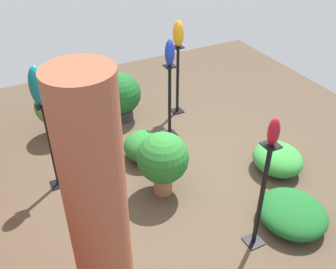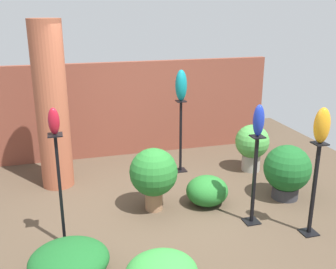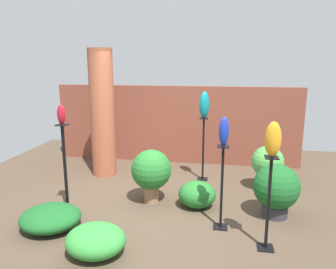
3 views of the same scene
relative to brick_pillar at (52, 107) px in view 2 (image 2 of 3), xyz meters
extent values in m
plane|color=#4C3D2D|center=(1.33, -1.33, -1.29)|extent=(8.00, 8.00, 0.00)
cube|color=brown|center=(1.33, 1.11, -0.40)|extent=(5.60, 0.12, 1.77)
cylinder|color=#9E5138|center=(0.00, 0.00, 0.00)|extent=(0.49, 0.49, 2.57)
cube|color=black|center=(2.44, -1.90, -1.28)|extent=(0.20, 0.20, 0.01)
cube|color=black|center=(2.44, -1.90, -0.69)|extent=(0.04, 0.04, 1.20)
cube|color=black|center=(2.44, -1.90, -0.09)|extent=(0.16, 0.16, 0.02)
cube|color=black|center=(2.05, 0.01, -1.28)|extent=(0.20, 0.20, 0.01)
cube|color=black|center=(2.05, 0.01, -0.66)|extent=(0.04, 0.04, 1.25)
cube|color=black|center=(2.05, 0.01, -0.04)|extent=(0.16, 0.16, 0.02)
cube|color=black|center=(3.01, -2.34, -1.28)|extent=(0.20, 0.20, 0.01)
cube|color=black|center=(3.01, -2.34, -0.68)|extent=(0.04, 0.04, 1.20)
cube|color=black|center=(3.01, -2.34, -0.09)|extent=(0.16, 0.16, 0.02)
cube|color=black|center=(0.04, -1.76, -1.28)|extent=(0.20, 0.20, 0.01)
cube|color=black|center=(0.04, -1.76, -0.59)|extent=(0.04, 0.04, 1.39)
cube|color=black|center=(0.04, -1.76, 0.10)|extent=(0.16, 0.16, 0.02)
ellipsoid|color=#192D9E|center=(2.44, -1.90, 0.11)|extent=(0.14, 0.15, 0.40)
ellipsoid|color=#0F727A|center=(2.05, 0.01, 0.22)|extent=(0.19, 0.20, 0.51)
ellipsoid|color=orange|center=(3.01, -2.34, 0.13)|extent=(0.19, 0.17, 0.43)
ellipsoid|color=maroon|center=(0.04, -1.76, 0.25)|extent=(0.12, 0.11, 0.30)
cylinder|color=#936B4C|center=(1.28, -1.21, -1.14)|extent=(0.24, 0.24, 0.28)
sphere|color=#236B28|center=(1.28, -1.21, -0.72)|extent=(0.66, 0.66, 0.66)
cylinder|color=#2D2D33|center=(3.24, -1.40, -1.19)|extent=(0.39, 0.39, 0.18)
sphere|color=#195923|center=(3.24, -1.40, -0.81)|extent=(0.69, 0.69, 0.69)
cylinder|color=gray|center=(3.24, -0.30, -1.14)|extent=(0.32, 0.32, 0.28)
sphere|color=#479942|center=(3.24, -0.30, -0.76)|extent=(0.58, 0.58, 0.58)
ellipsoid|color=#195923|center=(0.07, -2.34, -1.12)|extent=(0.85, 0.81, 0.32)
ellipsoid|color=#236B28|center=(2.05, -1.27, -1.07)|extent=(0.61, 0.57, 0.43)
camera|label=1|loc=(-2.21, 0.51, 2.32)|focal=42.00mm
camera|label=2|loc=(0.11, -6.03, 1.42)|focal=42.00mm
camera|label=3|loc=(2.43, -6.23, 1.02)|focal=35.00mm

